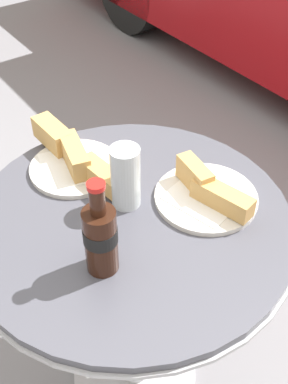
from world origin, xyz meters
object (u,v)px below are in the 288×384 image
bistro_table (132,265)px  lunch_plate_far (74,159)px  drinking_glass (125,179)px  cola_bottle_left (100,237)px  lunch_plate_near (207,193)px

bistro_table → lunch_plate_far: (-0.21, -0.02, 0.20)m
bistro_table → drinking_glass: drinking_glass is taller
cola_bottle_left → lunch_plate_far: cola_bottle_left is taller
lunch_plate_near → drinking_glass: bearing=-123.0°
drinking_glass → cola_bottle_left: bearing=-48.2°
cola_bottle_left → drinking_glass: (-0.12, 0.14, -0.02)m
cola_bottle_left → lunch_plate_near: 0.30m
drinking_glass → lunch_plate_far: bearing=-169.8°
lunch_plate_near → lunch_plate_far: 0.33m
cola_bottle_left → lunch_plate_far: bearing=160.3°
bistro_table → lunch_plate_near: bearing=70.7°
bistro_table → lunch_plate_near: 0.26m
bistro_table → lunch_plate_far: size_ratio=2.13×
cola_bottle_left → drinking_glass: size_ratio=1.45×
cola_bottle_left → bistro_table: bearing=124.2°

